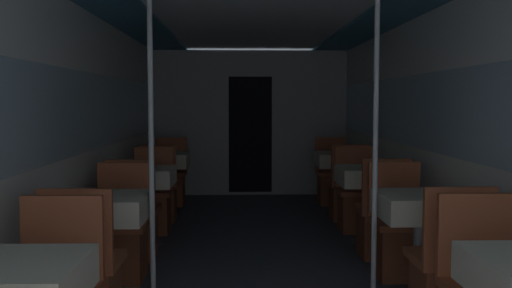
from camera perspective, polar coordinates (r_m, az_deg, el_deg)
name	(u,v)px	position (r m, az deg, el deg)	size (l,w,h in m)	color
wall_left	(85,135)	(4.97, -16.75, 0.83)	(0.05, 9.68, 2.15)	silver
wall_right	(430,135)	(5.07, 17.05, 0.88)	(0.05, 9.68, 2.15)	silver
ceiling_panel	(259,5)	(4.86, 0.33, 13.74)	(2.92, 9.68, 0.07)	silver
bulkhead_far	(250,123)	(8.50, -0.58, 2.09)	(2.87, 0.09, 2.15)	#A8A8A3
dining_table_left_1	(104,213)	(4.06, -14.93, -6.69)	(0.58, 0.58, 0.75)	#4C4C51
chair_left_near_1	(85,287)	(3.65, -16.75, -13.51)	(0.42, 0.42, 0.90)	brown
chair_left_far_1	(121,243)	(4.64, -13.35, -9.63)	(0.42, 0.42, 0.90)	brown
support_pole_left_1	(151,148)	(3.94, -10.43, -0.39)	(0.04, 0.04, 2.15)	silver
dining_table_left_2	(144,181)	(5.63, -11.17, -3.61)	(0.58, 0.58, 0.75)	#4C4C51
chair_left_near_2	(134,227)	(5.18, -12.08, -8.15)	(0.42, 0.42, 0.90)	brown
chair_left_far_2	(152,206)	(6.19, -10.33, -6.09)	(0.42, 0.42, 0.90)	brown
dining_table_left_3	(165,163)	(7.22, -9.07, -1.87)	(0.58, 0.58, 0.75)	#4C4C51
chair_left_near_3	(160,197)	(6.75, -9.61, -5.23)	(0.42, 0.42, 0.90)	brown
chair_left_far_3	(170,184)	(7.78, -8.55, -3.96)	(0.42, 0.42, 0.90)	brown
dining_table_right_1	(421,211)	(4.15, 16.16, -6.47)	(0.58, 0.58, 0.75)	#4C4C51
chair_right_near_1	(447,283)	(3.75, 18.58, -13.06)	(0.42, 0.42, 0.90)	brown
chair_right_far_1	(399,241)	(4.72, 14.09, -9.41)	(0.42, 0.42, 0.90)	brown
support_pole_right_1	(375,147)	(4.01, 11.84, -0.34)	(0.04, 0.04, 2.15)	silver
dining_table_right_2	(368,180)	(5.69, 11.15, -3.51)	(0.58, 0.58, 0.75)	#4C4C51
chair_right_near_2	(381,226)	(5.25, 12.38, -7.98)	(0.42, 0.42, 0.90)	brown
chair_right_far_2	(357,205)	(6.26, 10.02, -5.98)	(0.42, 0.42, 0.90)	brown
dining_table_right_3	(339,162)	(7.27, 8.31, -1.81)	(0.58, 0.58, 0.75)	#4C4C51
chair_right_near_3	(347,196)	(6.80, 9.05, -5.15)	(0.42, 0.42, 0.90)	brown
chair_right_far_3	(332,183)	(7.83, 7.61, -3.90)	(0.42, 0.42, 0.90)	brown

